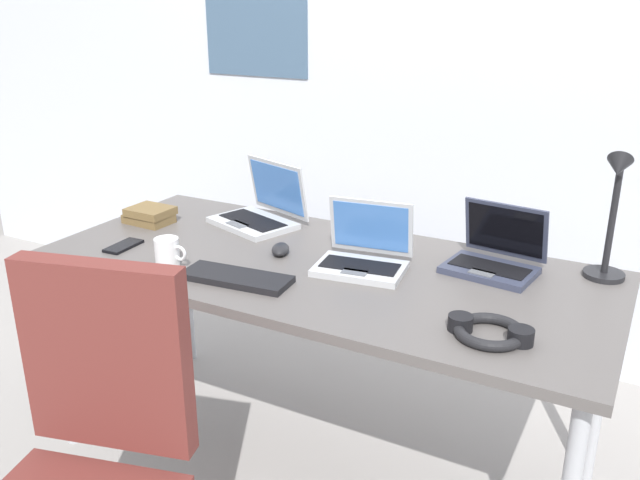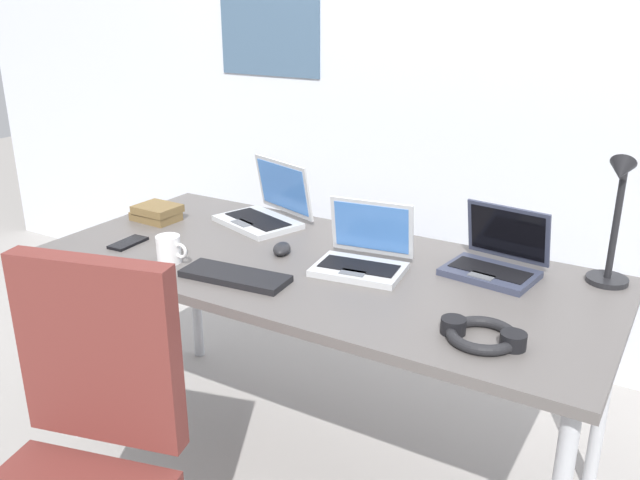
{
  "view_description": "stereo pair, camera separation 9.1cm",
  "coord_description": "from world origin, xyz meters",
  "px_view_note": "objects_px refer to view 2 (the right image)",
  "views": [
    {
      "loc": [
        0.92,
        -1.72,
        1.54
      ],
      "look_at": [
        0.0,
        0.0,
        0.82
      ],
      "focal_mm": 37.54,
      "sensor_mm": 36.0,
      "label": 1
    },
    {
      "loc": [
        1.0,
        -1.67,
        1.54
      ],
      "look_at": [
        0.0,
        0.0,
        0.82
      ],
      "focal_mm": 37.54,
      "sensor_mm": 36.0,
      "label": 2
    }
  ],
  "objects_px": {
    "laptop_far_corner": "(266,211)",
    "laptop_by_keyboard": "(495,260)",
    "headphones": "(482,335)",
    "book_stack": "(157,213)",
    "computer_mouse": "(282,249)",
    "coffee_mug": "(169,249)",
    "external_keyboard": "(235,276)",
    "laptop_near_mouse": "(363,256)",
    "desk_lamp": "(615,222)",
    "cell_phone": "(128,243)"
  },
  "relations": [
    {
      "from": "laptop_by_keyboard",
      "to": "headphones",
      "type": "height_order",
      "value": "laptop_by_keyboard"
    },
    {
      "from": "laptop_near_mouse",
      "to": "coffee_mug",
      "type": "bearing_deg",
      "value": -153.82
    },
    {
      "from": "desk_lamp",
      "to": "external_keyboard",
      "type": "bearing_deg",
      "value": -151.89
    },
    {
      "from": "desk_lamp",
      "to": "external_keyboard",
      "type": "height_order",
      "value": "desk_lamp"
    },
    {
      "from": "external_keyboard",
      "to": "coffee_mug",
      "type": "distance_m",
      "value": 0.26
    },
    {
      "from": "laptop_by_keyboard",
      "to": "book_stack",
      "type": "distance_m",
      "value": 1.25
    },
    {
      "from": "headphones",
      "to": "book_stack",
      "type": "xyz_separation_m",
      "value": [
        -1.34,
        0.28,
        0.01
      ]
    },
    {
      "from": "laptop_near_mouse",
      "to": "computer_mouse",
      "type": "distance_m",
      "value": 0.29
    },
    {
      "from": "headphones",
      "to": "coffee_mug",
      "type": "xyz_separation_m",
      "value": [
        -1.01,
        -0.01,
        0.03
      ]
    },
    {
      "from": "computer_mouse",
      "to": "desk_lamp",
      "type": "bearing_deg",
      "value": -8.64
    },
    {
      "from": "cell_phone",
      "to": "coffee_mug",
      "type": "relative_size",
      "value": 1.2
    },
    {
      "from": "external_keyboard",
      "to": "book_stack",
      "type": "relative_size",
      "value": 1.89
    },
    {
      "from": "laptop_by_keyboard",
      "to": "external_keyboard",
      "type": "relative_size",
      "value": 0.88
    },
    {
      "from": "desk_lamp",
      "to": "laptop_by_keyboard",
      "type": "bearing_deg",
      "value": -167.77
    },
    {
      "from": "laptop_near_mouse",
      "to": "cell_phone",
      "type": "bearing_deg",
      "value": -164.36
    },
    {
      "from": "desk_lamp",
      "to": "headphones",
      "type": "height_order",
      "value": "desk_lamp"
    },
    {
      "from": "laptop_far_corner",
      "to": "computer_mouse",
      "type": "distance_m",
      "value": 0.33
    },
    {
      "from": "headphones",
      "to": "coffee_mug",
      "type": "relative_size",
      "value": 1.89
    },
    {
      "from": "laptop_near_mouse",
      "to": "cell_phone",
      "type": "height_order",
      "value": "laptop_near_mouse"
    },
    {
      "from": "laptop_far_corner",
      "to": "computer_mouse",
      "type": "bearing_deg",
      "value": -45.62
    },
    {
      "from": "book_stack",
      "to": "laptop_near_mouse",
      "type": "bearing_deg",
      "value": -1.36
    },
    {
      "from": "laptop_far_corner",
      "to": "book_stack",
      "type": "xyz_separation_m",
      "value": [
        -0.37,
        -0.19,
        -0.02
      ]
    },
    {
      "from": "laptop_near_mouse",
      "to": "computer_mouse",
      "type": "height_order",
      "value": "laptop_near_mouse"
    },
    {
      "from": "laptop_far_corner",
      "to": "book_stack",
      "type": "distance_m",
      "value": 0.41
    },
    {
      "from": "book_stack",
      "to": "coffee_mug",
      "type": "relative_size",
      "value": 1.54
    },
    {
      "from": "desk_lamp",
      "to": "external_keyboard",
      "type": "distance_m",
      "value": 1.1
    },
    {
      "from": "laptop_near_mouse",
      "to": "cell_phone",
      "type": "xyz_separation_m",
      "value": [
        -0.78,
        -0.22,
        -0.04
      ]
    },
    {
      "from": "coffee_mug",
      "to": "laptop_far_corner",
      "type": "bearing_deg",
      "value": 86.01
    },
    {
      "from": "headphones",
      "to": "book_stack",
      "type": "relative_size",
      "value": 1.23
    },
    {
      "from": "computer_mouse",
      "to": "cell_phone",
      "type": "height_order",
      "value": "computer_mouse"
    },
    {
      "from": "computer_mouse",
      "to": "book_stack",
      "type": "distance_m",
      "value": 0.6
    },
    {
      "from": "laptop_near_mouse",
      "to": "book_stack",
      "type": "bearing_deg",
      "value": 178.64
    },
    {
      "from": "computer_mouse",
      "to": "coffee_mug",
      "type": "bearing_deg",
      "value": -160.74
    },
    {
      "from": "external_keyboard",
      "to": "laptop_near_mouse",
      "type": "bearing_deg",
      "value": 37.84
    },
    {
      "from": "laptop_far_corner",
      "to": "laptop_near_mouse",
      "type": "distance_m",
      "value": 0.56
    },
    {
      "from": "desk_lamp",
      "to": "book_stack",
      "type": "distance_m",
      "value": 1.57
    },
    {
      "from": "desk_lamp",
      "to": "coffee_mug",
      "type": "distance_m",
      "value": 1.33
    },
    {
      "from": "laptop_near_mouse",
      "to": "book_stack",
      "type": "height_order",
      "value": "laptop_near_mouse"
    },
    {
      "from": "external_keyboard",
      "to": "headphones",
      "type": "distance_m",
      "value": 0.75
    },
    {
      "from": "laptop_by_keyboard",
      "to": "computer_mouse",
      "type": "relative_size",
      "value": 3.02
    },
    {
      "from": "laptop_near_mouse",
      "to": "coffee_mug",
      "type": "distance_m",
      "value": 0.61
    },
    {
      "from": "desk_lamp",
      "to": "computer_mouse",
      "type": "xyz_separation_m",
      "value": [
        -0.95,
        -0.26,
        -0.18
      ]
    },
    {
      "from": "laptop_far_corner",
      "to": "laptop_by_keyboard",
      "type": "bearing_deg",
      "value": -2.36
    },
    {
      "from": "cell_phone",
      "to": "headphones",
      "type": "distance_m",
      "value": 1.25
    },
    {
      "from": "laptop_near_mouse",
      "to": "external_keyboard",
      "type": "bearing_deg",
      "value": -136.8
    },
    {
      "from": "cell_phone",
      "to": "coffee_mug",
      "type": "xyz_separation_m",
      "value": [
        0.24,
        -0.05,
        0.04
      ]
    },
    {
      "from": "book_stack",
      "to": "coffee_mug",
      "type": "height_order",
      "value": "coffee_mug"
    },
    {
      "from": "external_keyboard",
      "to": "computer_mouse",
      "type": "relative_size",
      "value": 3.44
    },
    {
      "from": "external_keyboard",
      "to": "headphones",
      "type": "bearing_deg",
      "value": -4.51
    },
    {
      "from": "desk_lamp",
      "to": "headphones",
      "type": "distance_m",
      "value": 0.57
    }
  ]
}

